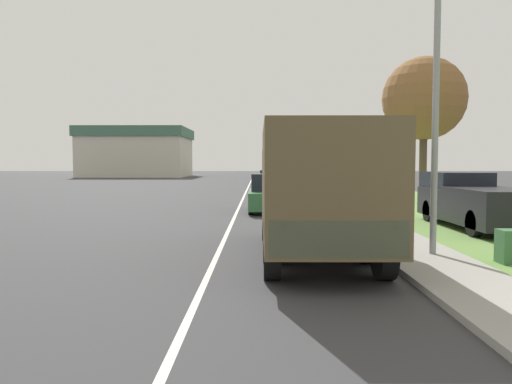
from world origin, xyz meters
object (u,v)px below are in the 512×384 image
object	(u,v)px
pickup_truck	(473,201)
lamp_post	(429,29)
car_third_ahead	(268,178)
military_truck	(316,187)
car_second_ahead	(275,183)
car_nearest_ahead	(271,195)

from	to	relation	value
pickup_truck	lamp_post	size ratio (longest dim) A/B	0.69
car_third_ahead	lamp_post	distance (m)	39.61
military_truck	pickup_truck	distance (m)	7.66
car_second_ahead	car_nearest_ahead	bearing A→B (deg)	-92.55
military_truck	car_second_ahead	xyz separation A→B (m)	(-0.07, 25.19, -0.92)
military_truck	pickup_truck	world-z (taller)	military_truck
car_third_ahead	military_truck	bearing A→B (deg)	-89.44
military_truck	car_third_ahead	bearing A→B (deg)	90.56
military_truck	car_third_ahead	xyz separation A→B (m)	(-0.39, 39.18, -0.96)
car_nearest_ahead	pickup_truck	world-z (taller)	pickup_truck
pickup_truck	military_truck	bearing A→B (deg)	-137.79
military_truck	car_nearest_ahead	xyz separation A→B (m)	(-0.72, 10.52, -0.85)
car_nearest_ahead	car_second_ahead	world-z (taller)	car_nearest_ahead
military_truck	lamp_post	distance (m)	4.12
car_third_ahead	lamp_post	bearing A→B (deg)	-85.98
car_second_ahead	lamp_post	distance (m)	25.76
car_second_ahead	lamp_post	xyz separation A→B (m)	(2.45, -25.29, 4.28)
car_third_ahead	pickup_truck	xyz separation A→B (m)	(6.03, -34.06, 0.25)
military_truck	car_second_ahead	world-z (taller)	military_truck
car_third_ahead	lamp_post	size ratio (longest dim) A/B	0.54
car_second_ahead	car_third_ahead	size ratio (longest dim) A/B	0.91
car_nearest_ahead	car_third_ahead	world-z (taller)	car_nearest_ahead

